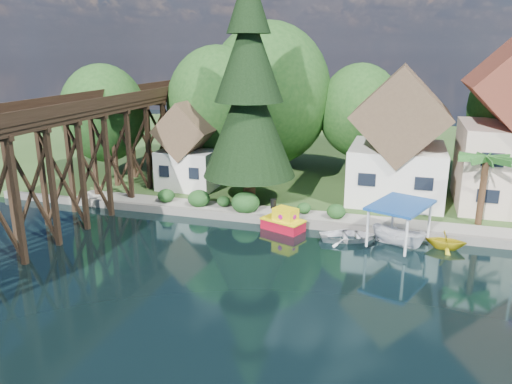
% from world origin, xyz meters
% --- Properties ---
extents(ground, '(140.00, 140.00, 0.00)m').
position_xyz_m(ground, '(0.00, 0.00, 0.00)').
color(ground, black).
rests_on(ground, ground).
extents(bank, '(140.00, 52.00, 0.50)m').
position_xyz_m(bank, '(0.00, 34.00, 0.25)').
color(bank, '#2C4A1D').
rests_on(bank, ground).
extents(seawall, '(60.00, 0.40, 0.62)m').
position_xyz_m(seawall, '(4.00, 8.00, 0.31)').
color(seawall, slate).
rests_on(seawall, ground).
extents(promenade, '(50.00, 2.60, 0.06)m').
position_xyz_m(promenade, '(6.00, 9.30, 0.53)').
color(promenade, gray).
rests_on(promenade, bank).
extents(trestle_bridge, '(4.12, 44.18, 9.30)m').
position_xyz_m(trestle_bridge, '(-16.00, 5.17, 5.35)').
color(trestle_bridge, black).
rests_on(trestle_bridge, ground).
extents(house_left, '(7.64, 8.64, 11.02)m').
position_xyz_m(house_left, '(7.00, 16.00, 5.14)').
color(house_left, white).
rests_on(house_left, bank).
extents(shed, '(5.09, 5.40, 7.85)m').
position_xyz_m(shed, '(-11.00, 14.50, 3.83)').
color(shed, white).
rests_on(shed, bank).
extents(bg_trees, '(49.90, 13.30, 10.57)m').
position_xyz_m(bg_trees, '(1.00, 21.25, 7.29)').
color(bg_trees, '#382314').
rests_on(bg_trees, bank).
extents(shrubs, '(15.76, 2.47, 1.70)m').
position_xyz_m(shrubs, '(-4.60, 9.26, 1.23)').
color(shrubs, '#153A15').
rests_on(shrubs, bank).
extents(conifer, '(7.47, 7.47, 18.39)m').
position_xyz_m(conifer, '(-4.49, 11.56, 9.36)').
color(conifer, '#382314').
rests_on(conifer, bank).
extents(palm_tree, '(4.18, 4.18, 5.37)m').
position_xyz_m(palm_tree, '(13.03, 11.03, 5.19)').
color(palm_tree, '#382314').
rests_on(palm_tree, bank).
extents(tugboat, '(3.47, 2.70, 2.22)m').
position_xyz_m(tugboat, '(-0.50, 7.14, 0.67)').
color(tugboat, red).
rests_on(tugboat, ground).
extents(boat_white_a, '(4.63, 3.92, 0.82)m').
position_xyz_m(boat_white_a, '(4.30, 6.46, 0.41)').
color(boat_white_a, white).
rests_on(boat_white_a, ground).
extents(boat_canopy, '(4.65, 5.47, 2.98)m').
position_xyz_m(boat_canopy, '(7.55, 6.37, 1.28)').
color(boat_canopy, white).
rests_on(boat_canopy, ground).
extents(boat_yellow, '(2.68, 2.35, 1.36)m').
position_xyz_m(boat_yellow, '(10.59, 6.78, 0.68)').
color(boat_yellow, gold).
rests_on(boat_yellow, ground).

